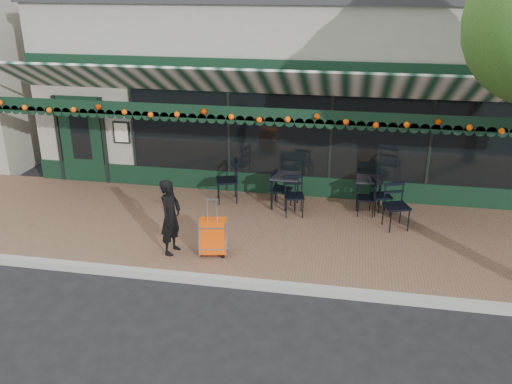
% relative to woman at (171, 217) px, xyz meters
% --- Properties ---
extents(ground, '(80.00, 80.00, 0.00)m').
position_rel_woman_xyz_m(ground, '(1.36, -0.67, -0.89)').
color(ground, black).
rests_on(ground, ground).
extents(sidewalk, '(18.00, 4.00, 0.15)m').
position_rel_woman_xyz_m(sidewalk, '(1.36, 1.33, -0.81)').
color(sidewalk, brown).
rests_on(sidewalk, ground).
extents(curb, '(18.00, 0.16, 0.15)m').
position_rel_woman_xyz_m(curb, '(1.36, -0.75, -0.81)').
color(curb, '#9E9E99').
rests_on(curb, ground).
extents(restaurant_building, '(12.00, 9.60, 4.50)m').
position_rel_woman_xyz_m(restaurant_building, '(1.36, 7.16, 1.39)').
color(restaurant_building, gray).
rests_on(restaurant_building, ground).
extents(woman, '(0.44, 0.59, 1.47)m').
position_rel_woman_xyz_m(woman, '(0.00, 0.00, 0.00)').
color(woman, black).
rests_on(woman, sidewalk).
extents(suitcase, '(0.54, 0.37, 1.14)m').
position_rel_woman_xyz_m(suitcase, '(0.80, 0.03, -0.35)').
color(suitcase, '#F24C07').
rests_on(suitcase, sidewalk).
extents(cafe_table_a, '(0.58, 0.58, 0.72)m').
position_rel_woman_xyz_m(cafe_table_a, '(3.69, 2.82, -0.09)').
color(cafe_table_a, black).
rests_on(cafe_table_a, sidewalk).
extents(cafe_table_b, '(0.62, 0.62, 0.77)m').
position_rel_woman_xyz_m(cafe_table_b, '(1.83, 2.56, -0.05)').
color(cafe_table_b, black).
rests_on(cafe_table_b, sidewalk).
extents(chair_a_left, '(0.41, 0.41, 0.77)m').
position_rel_woman_xyz_m(chair_a_left, '(3.64, 2.44, -0.35)').
color(chair_a_left, black).
rests_on(chair_a_left, sidewalk).
extents(chair_a_right, '(0.53, 0.53, 0.85)m').
position_rel_woman_xyz_m(chair_a_right, '(3.95, 2.55, -0.31)').
color(chair_a_right, black).
rests_on(chair_a_right, sidewalk).
extents(chair_a_front, '(0.62, 0.62, 0.96)m').
position_rel_woman_xyz_m(chair_a_front, '(4.24, 1.86, -0.25)').
color(chair_a_front, black).
rests_on(chair_a_front, sidewalk).
extents(chair_b_left, '(0.63, 0.63, 1.01)m').
position_rel_woman_xyz_m(chair_b_left, '(0.45, 2.65, -0.23)').
color(chair_b_left, black).
rests_on(chair_b_left, sidewalk).
extents(chair_b_right, '(0.52, 0.52, 0.84)m').
position_rel_woman_xyz_m(chair_b_right, '(1.74, 2.52, -0.31)').
color(chair_b_right, black).
rests_on(chair_b_right, sidewalk).
extents(chair_b_front, '(0.52, 0.52, 0.88)m').
position_rel_woman_xyz_m(chair_b_front, '(2.08, 2.14, -0.30)').
color(chair_b_front, black).
rests_on(chair_b_front, sidewalk).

